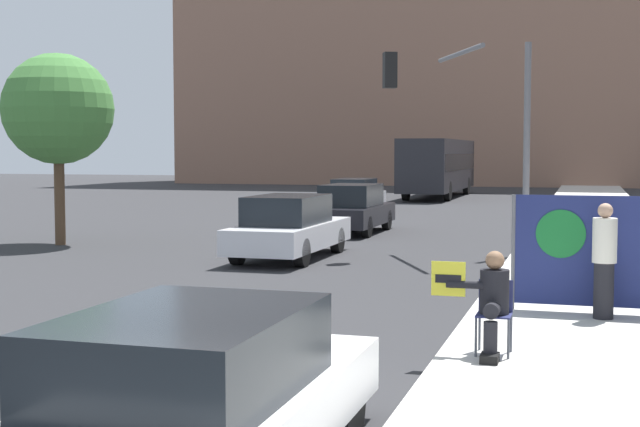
{
  "coord_description": "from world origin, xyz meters",
  "views": [
    {
      "loc": [
        3.49,
        -6.94,
        2.54
      ],
      "look_at": [
        -0.42,
        6.15,
        1.59
      ],
      "focal_mm": 50.0,
      "sensor_mm": 36.0,
      "label": 1
    }
  ],
  "objects_px": {
    "city_bus_on_road": "(438,164)",
    "seated_protester": "(492,300)",
    "car_on_road_nearest": "(289,227)",
    "car_on_road_distant": "(355,194)",
    "parked_car_curbside": "(194,400)",
    "protest_banner": "(597,251)",
    "jogger_on_sidewalk": "(604,260)",
    "street_tree_near_curb": "(58,109)",
    "car_on_road_midblock": "(352,209)",
    "traffic_light_pole": "(472,107)"
  },
  "relations": [
    {
      "from": "city_bus_on_road",
      "to": "car_on_road_nearest",
      "type": "bearing_deg",
      "value": -87.79
    },
    {
      "from": "car_on_road_midblock",
      "to": "traffic_light_pole",
      "type": "bearing_deg",
      "value": -49.57
    },
    {
      "from": "protest_banner",
      "to": "street_tree_near_curb",
      "type": "xyz_separation_m",
      "value": [
        -13.9,
        7.58,
        2.59
      ]
    },
    {
      "from": "jogger_on_sidewalk",
      "to": "traffic_light_pole",
      "type": "distance_m",
      "value": 9.48
    },
    {
      "from": "car_on_road_distant",
      "to": "traffic_light_pole",
      "type": "bearing_deg",
      "value": -65.99
    },
    {
      "from": "seated_protester",
      "to": "jogger_on_sidewalk",
      "type": "distance_m",
      "value": 3.06
    },
    {
      "from": "seated_protester",
      "to": "protest_banner",
      "type": "relative_size",
      "value": 0.49
    },
    {
      "from": "jogger_on_sidewalk",
      "to": "traffic_light_pole",
      "type": "height_order",
      "value": "traffic_light_pole"
    },
    {
      "from": "traffic_light_pole",
      "to": "parked_car_curbside",
      "type": "bearing_deg",
      "value": -90.36
    },
    {
      "from": "traffic_light_pole",
      "to": "car_on_road_nearest",
      "type": "distance_m",
      "value": 5.3
    },
    {
      "from": "protest_banner",
      "to": "car_on_road_distant",
      "type": "bearing_deg",
      "value": 112.36
    },
    {
      "from": "jogger_on_sidewalk",
      "to": "parked_car_curbside",
      "type": "height_order",
      "value": "jogger_on_sidewalk"
    },
    {
      "from": "city_bus_on_road",
      "to": "seated_protester",
      "type": "bearing_deg",
      "value": -80.01
    },
    {
      "from": "traffic_light_pole",
      "to": "car_on_road_distant",
      "type": "distance_m",
      "value": 17.14
    },
    {
      "from": "seated_protester",
      "to": "car_on_road_distant",
      "type": "height_order",
      "value": "seated_protester"
    },
    {
      "from": "street_tree_near_curb",
      "to": "city_bus_on_road",
      "type": "bearing_deg",
      "value": 78.19
    },
    {
      "from": "protest_banner",
      "to": "street_tree_near_curb",
      "type": "bearing_deg",
      "value": 151.4
    },
    {
      "from": "car_on_road_nearest",
      "to": "street_tree_near_curb",
      "type": "relative_size",
      "value": 0.91
    },
    {
      "from": "car_on_road_midblock",
      "to": "city_bus_on_road",
      "type": "relative_size",
      "value": 0.37
    },
    {
      "from": "protest_banner",
      "to": "street_tree_near_curb",
      "type": "distance_m",
      "value": 16.04
    },
    {
      "from": "parked_car_curbside",
      "to": "street_tree_near_curb",
      "type": "distance_m",
      "value": 18.92
    },
    {
      "from": "car_on_road_nearest",
      "to": "car_on_road_distant",
      "type": "height_order",
      "value": "car_on_road_nearest"
    },
    {
      "from": "parked_car_curbside",
      "to": "city_bus_on_road",
      "type": "xyz_separation_m",
      "value": [
        -5.08,
        43.18,
        1.14
      ]
    },
    {
      "from": "street_tree_near_curb",
      "to": "car_on_road_midblock",
      "type": "bearing_deg",
      "value": 40.02
    },
    {
      "from": "city_bus_on_road",
      "to": "protest_banner",
      "type": "bearing_deg",
      "value": -77.29
    },
    {
      "from": "seated_protester",
      "to": "parked_car_curbside",
      "type": "bearing_deg",
      "value": -89.87
    },
    {
      "from": "protest_banner",
      "to": "parked_car_curbside",
      "type": "relative_size",
      "value": 0.58
    },
    {
      "from": "parked_car_curbside",
      "to": "seated_protester",
      "type": "bearing_deg",
      "value": 68.29
    },
    {
      "from": "seated_protester",
      "to": "protest_banner",
      "type": "bearing_deg",
      "value": 91.09
    },
    {
      "from": "protest_banner",
      "to": "traffic_light_pole",
      "type": "height_order",
      "value": "traffic_light_pole"
    },
    {
      "from": "parked_car_curbside",
      "to": "city_bus_on_road",
      "type": "height_order",
      "value": "city_bus_on_road"
    },
    {
      "from": "seated_protester",
      "to": "car_on_road_nearest",
      "type": "height_order",
      "value": "car_on_road_nearest"
    },
    {
      "from": "parked_car_curbside",
      "to": "car_on_road_distant",
      "type": "distance_m",
      "value": 31.92
    },
    {
      "from": "jogger_on_sidewalk",
      "to": "car_on_road_nearest",
      "type": "bearing_deg",
      "value": -68.81
    },
    {
      "from": "traffic_light_pole",
      "to": "street_tree_near_curb",
      "type": "distance_m",
      "value": 11.06
    },
    {
      "from": "city_bus_on_road",
      "to": "street_tree_near_curb",
      "type": "relative_size",
      "value": 2.3
    },
    {
      "from": "car_on_road_nearest",
      "to": "car_on_road_midblock",
      "type": "height_order",
      "value": "car_on_road_midblock"
    },
    {
      "from": "car_on_road_distant",
      "to": "street_tree_near_curb",
      "type": "distance_m",
      "value": 16.86
    },
    {
      "from": "parked_car_curbside",
      "to": "street_tree_near_curb",
      "type": "height_order",
      "value": "street_tree_near_curb"
    },
    {
      "from": "traffic_light_pole",
      "to": "city_bus_on_road",
      "type": "distance_m",
      "value": 27.95
    },
    {
      "from": "seated_protester",
      "to": "jogger_on_sidewalk",
      "type": "xyz_separation_m",
      "value": [
        1.29,
        2.76,
        0.18
      ]
    },
    {
      "from": "seated_protester",
      "to": "protest_banner",
      "type": "distance_m",
      "value": 3.4
    },
    {
      "from": "jogger_on_sidewalk",
      "to": "parked_car_curbside",
      "type": "xyz_separation_m",
      "value": [
        -3.04,
        -7.15,
        -0.31
      ]
    },
    {
      "from": "seated_protester",
      "to": "jogger_on_sidewalk",
      "type": "height_order",
      "value": "jogger_on_sidewalk"
    },
    {
      "from": "parked_car_curbside",
      "to": "car_on_road_nearest",
      "type": "relative_size",
      "value": 0.92
    },
    {
      "from": "seated_protester",
      "to": "car_on_road_midblock",
      "type": "distance_m",
      "value": 17.46
    },
    {
      "from": "protest_banner",
      "to": "city_bus_on_road",
      "type": "bearing_deg",
      "value": 102.71
    },
    {
      "from": "car_on_road_midblock",
      "to": "street_tree_near_curb",
      "type": "height_order",
      "value": "street_tree_near_curb"
    },
    {
      "from": "seated_protester",
      "to": "city_bus_on_road",
      "type": "relative_size",
      "value": 0.1
    },
    {
      "from": "jogger_on_sidewalk",
      "to": "parked_car_curbside",
      "type": "relative_size",
      "value": 0.38
    }
  ]
}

